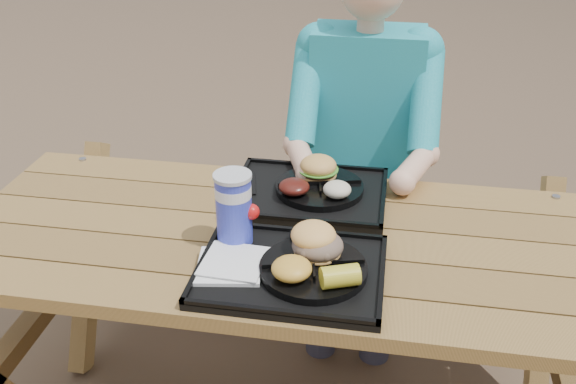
# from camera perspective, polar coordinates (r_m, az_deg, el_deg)

# --- Properties ---
(picnic_table) EXTENTS (1.80, 1.49, 0.75)m
(picnic_table) POSITION_cam_1_polar(r_m,az_deg,el_deg) (1.96, 0.00, -13.08)
(picnic_table) COLOR #999999
(picnic_table) RESTS_ON ground
(tray_near) EXTENTS (0.45, 0.35, 0.02)m
(tray_near) POSITION_cam_1_polar(r_m,az_deg,el_deg) (1.57, 0.27, -7.14)
(tray_near) COLOR black
(tray_near) RESTS_ON picnic_table
(tray_far) EXTENTS (0.45, 0.35, 0.02)m
(tray_far) POSITION_cam_1_polar(r_m,az_deg,el_deg) (1.90, 1.88, -0.21)
(tray_far) COLOR black
(tray_far) RESTS_ON picnic_table
(plate_near) EXTENTS (0.26, 0.26, 0.02)m
(plate_near) POSITION_cam_1_polar(r_m,az_deg,el_deg) (1.55, 2.26, -6.84)
(plate_near) COLOR black
(plate_near) RESTS_ON tray_near
(plate_far) EXTENTS (0.26, 0.26, 0.02)m
(plate_far) POSITION_cam_1_polar(r_m,az_deg,el_deg) (1.90, 2.83, 0.38)
(plate_far) COLOR black
(plate_far) RESTS_ON tray_far
(napkin_stack) EXTENTS (0.18, 0.18, 0.02)m
(napkin_stack) POSITION_cam_1_polar(r_m,az_deg,el_deg) (1.57, -5.24, -6.44)
(napkin_stack) COLOR white
(napkin_stack) RESTS_ON tray_near
(soda_cup) EXTENTS (0.09, 0.09, 0.18)m
(soda_cup) POSITION_cam_1_polar(r_m,az_deg,el_deg) (1.62, -4.83, -1.62)
(soda_cup) COLOR #1825B7
(soda_cup) RESTS_ON tray_near
(condiment_bbq) EXTENTS (0.05, 0.05, 0.03)m
(condiment_bbq) POSITION_cam_1_polar(r_m,az_deg,el_deg) (1.65, 1.03, -4.09)
(condiment_bbq) COLOR black
(condiment_bbq) RESTS_ON tray_near
(condiment_mustard) EXTENTS (0.05, 0.05, 0.03)m
(condiment_mustard) POSITION_cam_1_polar(r_m,az_deg,el_deg) (1.64, 3.24, -4.31)
(condiment_mustard) COLOR yellow
(condiment_mustard) RESTS_ON tray_near
(sandwich) EXTENTS (0.12, 0.12, 0.12)m
(sandwich) POSITION_cam_1_polar(r_m,az_deg,el_deg) (1.55, 2.68, -3.64)
(sandwich) COLOR #F6B057
(sandwich) RESTS_ON plate_near
(mac_cheese) EXTENTS (0.10, 0.10, 0.05)m
(mac_cheese) POSITION_cam_1_polar(r_m,az_deg,el_deg) (1.49, 0.33, -6.82)
(mac_cheese) COLOR gold
(mac_cheese) RESTS_ON plate_near
(corn_cob) EXTENTS (0.11, 0.11, 0.05)m
(corn_cob) POSITION_cam_1_polar(r_m,az_deg,el_deg) (1.47, 4.65, -7.47)
(corn_cob) COLOR gold
(corn_cob) RESTS_ON plate_near
(cutlery_far) EXTENTS (0.06, 0.14, 0.01)m
(cutlery_far) POSITION_cam_1_polar(r_m,az_deg,el_deg) (1.93, -3.29, 0.74)
(cutlery_far) COLOR black
(cutlery_far) RESTS_ON tray_far
(burger) EXTENTS (0.11, 0.11, 0.10)m
(burger) POSITION_cam_1_polar(r_m,az_deg,el_deg) (1.92, 2.72, 2.74)
(burger) COLOR #DFA14E
(burger) RESTS_ON plate_far
(baked_beans) EXTENTS (0.09, 0.09, 0.04)m
(baked_beans) POSITION_cam_1_polar(r_m,az_deg,el_deg) (1.83, 0.55, 0.46)
(baked_beans) COLOR #49140E
(baked_beans) RESTS_ON plate_far
(potato_salad) EXTENTS (0.08, 0.08, 0.04)m
(potato_salad) POSITION_cam_1_polar(r_m,az_deg,el_deg) (1.82, 4.39, 0.23)
(potato_salad) COLOR beige
(potato_salad) RESTS_ON plate_far
(diner) EXTENTS (0.48, 0.84, 1.28)m
(diner) POSITION_cam_1_polar(r_m,az_deg,el_deg) (2.37, 6.59, 2.52)
(diner) COLOR #18AD9D
(diner) RESTS_ON ground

